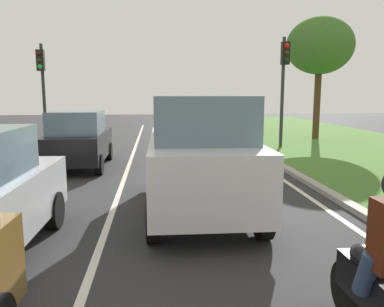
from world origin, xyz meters
name	(u,v)px	position (x,y,z in m)	size (l,w,h in m)	color
ground_plane	(150,168)	(0.00, 14.00, 0.00)	(60.00, 60.00, 0.00)	#2D2D30
lane_line_center	(128,168)	(-0.70, 14.00, 0.00)	(0.12, 32.00, 0.01)	silver
lane_line_right_edge	(263,166)	(3.60, 14.00, 0.00)	(0.12, 32.00, 0.01)	silver
curb_right	(278,164)	(4.10, 14.00, 0.06)	(0.24, 48.00, 0.12)	#9E9B93
car_suv_ahead	(200,154)	(1.02, 9.39, 1.17)	(2.03, 4.53, 2.28)	silver
car_hatchback_far	(79,140)	(-2.21, 14.31, 0.88)	(1.75, 3.71, 1.78)	black
traffic_light_near_right	(284,73)	(5.45, 17.73, 3.11)	(0.32, 0.50, 4.57)	#2D2D2D
traffic_light_overhead_left	(42,77)	(-4.77, 19.92, 3.00)	(0.32, 0.50, 4.45)	#2D2D2D
tree_roadside_far	(320,46)	(8.12, 20.53, 4.53)	(3.20, 3.20, 5.92)	#4C331E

